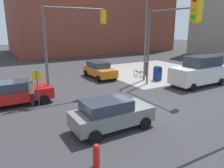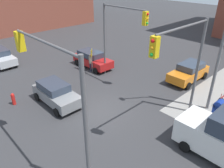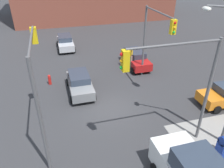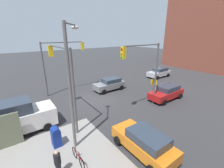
{
  "view_description": "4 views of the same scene",
  "coord_description": "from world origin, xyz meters",
  "px_view_note": "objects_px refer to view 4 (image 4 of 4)",
  "views": [
    {
      "loc": [
        -8.14,
        -10.74,
        5.16
      ],
      "look_at": [
        -2.65,
        -1.34,
        2.27
      ],
      "focal_mm": 35.0,
      "sensor_mm": 36.0,
      "label": 1
    },
    {
      "loc": [
        10.1,
        -8.4,
        8.92
      ],
      "look_at": [
        0.12,
        1.05,
        1.77
      ],
      "focal_mm": 35.0,
      "sensor_mm": 36.0,
      "label": 2
    },
    {
      "loc": [
        13.04,
        -3.47,
        9.79
      ],
      "look_at": [
        -0.5,
        0.35,
        1.78
      ],
      "focal_mm": 35.0,
      "sensor_mm": 36.0,
      "label": 3
    },
    {
      "loc": [
        8.09,
        14.1,
        7.33
      ],
      "look_at": [
        -1.0,
        1.52,
        2.13
      ],
      "focal_mm": 24.0,
      "sensor_mm": 36.0,
      "label": 4
    }
  ],
  "objects_px": {
    "sedan_silver": "(159,72)",
    "van_white_delivery": "(16,118)",
    "pedestrian_crossing": "(58,163)",
    "mailbox_blue": "(56,136)",
    "pedestrian_waiting": "(156,91)",
    "hatchback_orange": "(144,142)",
    "traffic_signal_ne_corner": "(63,70)",
    "traffic_signal_nw_corner": "(145,64)",
    "fire_hydrant": "(111,80)",
    "coupe_gray": "(110,84)",
    "sedan_red": "(166,92)",
    "bicycle_leaning_on_fence": "(78,157)",
    "traffic_signal_se_corner": "(60,57)",
    "street_lamp_corner": "(71,79)"
  },
  "relations": [
    {
      "from": "fire_hydrant",
      "to": "hatchback_orange",
      "type": "distance_m",
      "value": 14.84
    },
    {
      "from": "coupe_gray",
      "to": "sedan_silver",
      "type": "height_order",
      "value": "same"
    },
    {
      "from": "pedestrian_crossing",
      "to": "mailbox_blue",
      "type": "bearing_deg",
      "value": 121.39
    },
    {
      "from": "pedestrian_crossing",
      "to": "bicycle_leaning_on_fence",
      "type": "distance_m",
      "value": 1.31
    },
    {
      "from": "sedan_red",
      "to": "van_white_delivery",
      "type": "distance_m",
      "value": 15.12
    },
    {
      "from": "sedan_red",
      "to": "fire_hydrant",
      "type": "bearing_deg",
      "value": -79.54
    },
    {
      "from": "fire_hydrant",
      "to": "coupe_gray",
      "type": "distance_m",
      "value": 3.2
    },
    {
      "from": "pedestrian_waiting",
      "to": "fire_hydrant",
      "type": "bearing_deg",
      "value": -172.25
    },
    {
      "from": "sedan_silver",
      "to": "pedestrian_waiting",
      "type": "distance_m",
      "value": 9.92
    },
    {
      "from": "traffic_signal_ne_corner",
      "to": "bicycle_leaning_on_fence",
      "type": "distance_m",
      "value": 6.45
    },
    {
      "from": "hatchback_orange",
      "to": "sedan_silver",
      "type": "bearing_deg",
      "value": -145.21
    },
    {
      "from": "traffic_signal_nw_corner",
      "to": "hatchback_orange",
      "type": "height_order",
      "value": "traffic_signal_nw_corner"
    },
    {
      "from": "coupe_gray",
      "to": "hatchback_orange",
      "type": "relative_size",
      "value": 0.97
    },
    {
      "from": "coupe_gray",
      "to": "traffic_signal_ne_corner",
      "type": "bearing_deg",
      "value": 29.63
    },
    {
      "from": "pedestrian_crossing",
      "to": "bicycle_leaning_on_fence",
      "type": "xyz_separation_m",
      "value": [
        -1.2,
        -0.2,
        -0.49
      ]
    },
    {
      "from": "van_white_delivery",
      "to": "bicycle_leaning_on_fence",
      "type": "xyz_separation_m",
      "value": [
        -2.61,
        5.4,
        -0.93
      ]
    },
    {
      "from": "hatchback_orange",
      "to": "fire_hydrant",
      "type": "bearing_deg",
      "value": -117.52
    },
    {
      "from": "bicycle_leaning_on_fence",
      "to": "sedan_red",
      "type": "bearing_deg",
      "value": -168.17
    },
    {
      "from": "street_lamp_corner",
      "to": "pedestrian_crossing",
      "type": "relative_size",
      "value": 4.94
    },
    {
      "from": "pedestrian_crossing",
      "to": "pedestrian_waiting",
      "type": "relative_size",
      "value": 0.89
    },
    {
      "from": "coupe_gray",
      "to": "pedestrian_waiting",
      "type": "relative_size",
      "value": 2.33
    },
    {
      "from": "coupe_gray",
      "to": "hatchback_orange",
      "type": "xyz_separation_m",
      "value": [
        4.82,
        10.71,
        0.0
      ]
    },
    {
      "from": "traffic_signal_nw_corner",
      "to": "fire_hydrant",
      "type": "xyz_separation_m",
      "value": [
        -2.33,
        -8.7,
        -4.11
      ]
    },
    {
      "from": "traffic_signal_ne_corner",
      "to": "van_white_delivery",
      "type": "relative_size",
      "value": 1.2
    },
    {
      "from": "pedestrian_waiting",
      "to": "bicycle_leaning_on_fence",
      "type": "distance_m",
      "value": 11.91
    },
    {
      "from": "coupe_gray",
      "to": "sedan_silver",
      "type": "bearing_deg",
      "value": -178.9
    },
    {
      "from": "traffic_signal_se_corner",
      "to": "traffic_signal_nw_corner",
      "type": "bearing_deg",
      "value": 119.57
    },
    {
      "from": "fire_hydrant",
      "to": "pedestrian_crossing",
      "type": "relative_size",
      "value": 0.58
    },
    {
      "from": "coupe_gray",
      "to": "traffic_signal_nw_corner",
      "type": "bearing_deg",
      "value": 87.29
    },
    {
      "from": "coupe_gray",
      "to": "van_white_delivery",
      "type": "relative_size",
      "value": 0.79
    },
    {
      "from": "sedan_red",
      "to": "sedan_silver",
      "type": "height_order",
      "value": "same"
    },
    {
      "from": "mailbox_blue",
      "to": "bicycle_leaning_on_fence",
      "type": "relative_size",
      "value": 0.82
    },
    {
      "from": "fire_hydrant",
      "to": "coupe_gray",
      "type": "xyz_separation_m",
      "value": [
        2.03,
        2.44,
        0.36
      ]
    },
    {
      "from": "pedestrian_crossing",
      "to": "bicycle_leaning_on_fence",
      "type": "bearing_deg",
      "value": 55.04
    },
    {
      "from": "hatchback_orange",
      "to": "traffic_signal_ne_corner",
      "type": "bearing_deg",
      "value": -67.75
    },
    {
      "from": "traffic_signal_se_corner",
      "to": "sedan_silver",
      "type": "height_order",
      "value": "traffic_signal_se_corner"
    },
    {
      "from": "mailbox_blue",
      "to": "van_white_delivery",
      "type": "relative_size",
      "value": 0.26
    },
    {
      "from": "fire_hydrant",
      "to": "bicycle_leaning_on_fence",
      "type": "height_order",
      "value": "bicycle_leaning_on_fence"
    },
    {
      "from": "pedestrian_waiting",
      "to": "hatchback_orange",
      "type": "bearing_deg",
      "value": -54.0
    },
    {
      "from": "hatchback_orange",
      "to": "pedestrian_waiting",
      "type": "xyz_separation_m",
      "value": [
        -7.65,
        -5.15,
        0.11
      ]
    },
    {
      "from": "traffic_signal_nw_corner",
      "to": "traffic_signal_ne_corner",
      "type": "xyz_separation_m",
      "value": [
        7.17,
        -2.01,
        0.03
      ]
    },
    {
      "from": "pedestrian_crossing",
      "to": "coupe_gray",
      "type": "bearing_deg",
      "value": 88.58
    },
    {
      "from": "sedan_silver",
      "to": "van_white_delivery",
      "type": "height_order",
      "value": "van_white_delivery"
    },
    {
      "from": "sedan_silver",
      "to": "street_lamp_corner",
      "type": "bearing_deg",
      "value": 21.62
    },
    {
      "from": "traffic_signal_nw_corner",
      "to": "mailbox_blue",
      "type": "distance_m",
      "value": 9.68
    },
    {
      "from": "mailbox_blue",
      "to": "pedestrian_waiting",
      "type": "xyz_separation_m",
      "value": [
        -12.0,
        -1.2,
        0.19
      ]
    },
    {
      "from": "sedan_silver",
      "to": "traffic_signal_se_corner",
      "type": "bearing_deg",
      "value": -8.82
    },
    {
      "from": "sedan_silver",
      "to": "bicycle_leaning_on_fence",
      "type": "distance_m",
      "value": 21.53
    },
    {
      "from": "van_white_delivery",
      "to": "mailbox_blue",
      "type": "bearing_deg",
      "value": 122.14
    },
    {
      "from": "fire_hydrant",
      "to": "van_white_delivery",
      "type": "xyz_separation_m",
      "value": [
        13.21,
        6.0,
        0.79
      ]
    }
  ]
}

